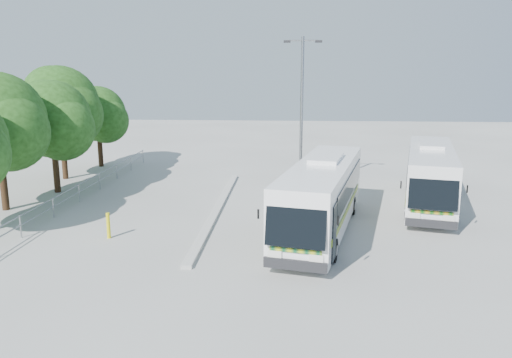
# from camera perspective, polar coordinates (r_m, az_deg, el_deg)

# --- Properties ---
(ground) EXTENTS (100.00, 100.00, 0.00)m
(ground) POSITION_cam_1_polar(r_m,az_deg,el_deg) (23.57, 0.48, -4.89)
(ground) COLOR #ACACA7
(ground) RESTS_ON ground
(kerb_divider) EXTENTS (0.40, 16.00, 0.15)m
(kerb_divider) POSITION_cam_1_polar(r_m,az_deg,el_deg) (25.68, -4.39, -3.31)
(kerb_divider) COLOR #B2B2AD
(kerb_divider) RESTS_ON ground
(railing) EXTENTS (0.06, 22.00, 1.00)m
(railing) POSITION_cam_1_polar(r_m,az_deg,el_deg) (29.46, -18.84, -0.60)
(railing) COLOR gray
(railing) RESTS_ON ground
(tree_far_c) EXTENTS (4.97, 4.69, 6.49)m
(tree_far_c) POSITION_cam_1_polar(r_m,az_deg,el_deg) (30.80, -22.18, 6.32)
(tree_far_c) COLOR #382314
(tree_far_c) RESTS_ON ground
(tree_far_d) EXTENTS (5.62, 5.30, 7.33)m
(tree_far_d) POSITION_cam_1_polar(r_m,az_deg,el_deg) (34.60, -21.38, 7.86)
(tree_far_d) COLOR #382314
(tree_far_d) RESTS_ON ground
(tree_far_e) EXTENTS (4.54, 4.28, 5.92)m
(tree_far_e) POSITION_cam_1_polar(r_m,az_deg,el_deg) (38.53, -17.53, 7.09)
(tree_far_e) COLOR #382314
(tree_far_e) RESTS_ON ground
(coach_main) EXTENTS (4.59, 11.20, 3.05)m
(coach_main) POSITION_cam_1_polar(r_m,az_deg,el_deg) (21.90, 7.56, -1.78)
(coach_main) COLOR white
(coach_main) RESTS_ON ground
(coach_adjacent) EXTENTS (4.67, 10.98, 2.99)m
(coach_adjacent) POSITION_cam_1_polar(r_m,az_deg,el_deg) (27.78, 19.29, 0.53)
(coach_adjacent) COLOR silver
(coach_adjacent) RESTS_ON ground
(lamppost) EXTENTS (2.16, 0.27, 8.85)m
(lamppost) POSITION_cam_1_polar(r_m,az_deg,el_deg) (29.15, 5.23, 8.12)
(lamppost) COLOR gray
(lamppost) RESTS_ON ground
(bollard) EXTENTS (0.18, 0.18, 1.11)m
(bollard) POSITION_cam_1_polar(r_m,az_deg,el_deg) (22.02, -16.52, -5.13)
(bollard) COLOR #D8CA0C
(bollard) RESTS_ON ground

